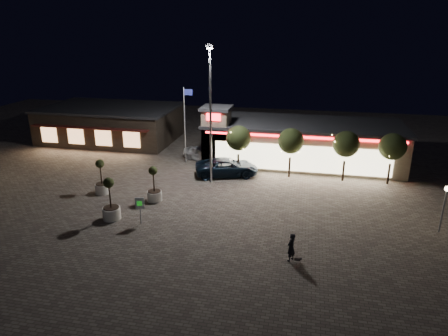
% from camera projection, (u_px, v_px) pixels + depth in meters
% --- Properties ---
extents(ground, '(90.00, 90.00, 0.00)m').
position_uv_depth(ground, '(161.00, 218.00, 30.22)').
color(ground, '#70665B').
rests_on(ground, ground).
extents(retail_building, '(20.40, 8.40, 6.10)m').
position_uv_depth(retail_building, '(297.00, 142.00, 42.20)').
color(retail_building, tan).
rests_on(retail_building, ground).
extents(restaurant_building, '(16.40, 11.00, 4.30)m').
position_uv_depth(restaurant_building, '(111.00, 123.00, 50.68)').
color(restaurant_building, '#382D23').
rests_on(restaurant_building, ground).
extents(floodlight_pole, '(0.60, 0.40, 12.38)m').
position_uv_depth(floodlight_pole, '(210.00, 108.00, 34.87)').
color(floodlight_pole, gray).
rests_on(floodlight_pole, ground).
extents(flagpole, '(0.95, 0.10, 8.00)m').
position_uv_depth(flagpole, '(186.00, 119.00, 41.01)').
color(flagpole, white).
rests_on(flagpole, ground).
extents(lamp_post_east, '(0.36, 0.36, 3.48)m').
position_uv_depth(lamp_post_east, '(445.00, 200.00, 27.31)').
color(lamp_post_east, gray).
rests_on(lamp_post_east, ground).
extents(string_tree_a, '(2.42, 2.42, 4.79)m').
position_uv_depth(string_tree_a, '(238.00, 138.00, 38.39)').
color(string_tree_a, '#332319').
rests_on(string_tree_a, ground).
extents(string_tree_b, '(2.42, 2.42, 4.79)m').
position_uv_depth(string_tree_b, '(291.00, 141.00, 37.41)').
color(string_tree_b, '#332319').
rests_on(string_tree_b, ground).
extents(string_tree_c, '(2.42, 2.42, 4.79)m').
position_uv_depth(string_tree_c, '(346.00, 144.00, 36.43)').
color(string_tree_c, '#332319').
rests_on(string_tree_c, ground).
extents(string_tree_d, '(2.42, 2.42, 4.79)m').
position_uv_depth(string_tree_d, '(393.00, 147.00, 35.64)').
color(string_tree_d, '#332319').
rests_on(string_tree_d, ground).
extents(pickup_truck, '(6.64, 4.49, 1.69)m').
position_uv_depth(pickup_truck, '(227.00, 167.00, 38.67)').
color(pickup_truck, black).
rests_on(pickup_truck, ground).
extents(white_sedan, '(4.85, 3.85, 1.55)m').
position_uv_depth(white_sedan, '(202.00, 154.00, 42.97)').
color(white_sedan, silver).
rests_on(white_sedan, ground).
extents(pedestrian, '(0.73, 0.80, 1.84)m').
position_uv_depth(pedestrian, '(291.00, 247.00, 24.40)').
color(pedestrian, black).
rests_on(pedestrian, ground).
extents(dog, '(0.47, 0.19, 0.25)m').
position_uv_depth(dog, '(298.00, 259.00, 24.41)').
color(dog, '#59514C').
rests_on(dog, ground).
extents(planter_left, '(1.25, 1.25, 3.07)m').
position_uv_depth(planter_left, '(102.00, 183.00, 34.44)').
color(planter_left, white).
rests_on(planter_left, ground).
extents(planter_mid, '(1.35, 1.35, 3.31)m').
position_uv_depth(planter_mid, '(111.00, 206.00, 29.75)').
color(planter_mid, white).
rests_on(planter_mid, ground).
extents(planter_right, '(1.23, 1.23, 3.02)m').
position_uv_depth(planter_right, '(154.00, 190.00, 32.94)').
color(planter_right, white).
rests_on(planter_right, ground).
extents(valet_sign, '(0.67, 0.24, 2.05)m').
position_uv_depth(valet_sign, '(140.00, 206.00, 28.91)').
color(valet_sign, gray).
rests_on(valet_sign, ground).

